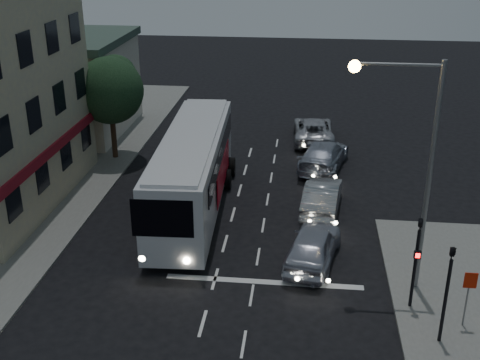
# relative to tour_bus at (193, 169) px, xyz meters

# --- Properties ---
(ground) EXTENTS (120.00, 120.00, 0.00)m
(ground) POSITION_rel_tour_bus_xyz_m (2.06, -8.47, -2.17)
(ground) COLOR black
(road_markings) EXTENTS (8.00, 30.55, 0.01)m
(road_markings) POSITION_rel_tour_bus_xyz_m (3.35, -5.17, -2.16)
(road_markings) COLOR silver
(road_markings) RESTS_ON ground
(tour_bus) EXTENTS (3.28, 13.16, 4.01)m
(tour_bus) POSITION_rel_tour_bus_xyz_m (0.00, 0.00, 0.00)
(tour_bus) COLOR silver
(tour_bus) RESTS_ON ground
(car_suv) EXTENTS (2.79, 5.00, 1.61)m
(car_suv) POSITION_rel_tour_bus_xyz_m (6.01, -4.67, -1.37)
(car_suv) COLOR #B7BACA
(car_suv) RESTS_ON ground
(car_sedan_a) EXTENTS (2.24, 4.99, 1.59)m
(car_sedan_a) POSITION_rel_tour_bus_xyz_m (6.46, 0.40, -1.37)
(car_sedan_a) COLOR #ABACAF
(car_sedan_a) RESTS_ON ground
(car_sedan_b) EXTENTS (3.45, 5.95, 1.62)m
(car_sedan_b) POSITION_rel_tour_bus_xyz_m (6.63, 6.40, -1.36)
(car_sedan_b) COLOR #9FA5B5
(car_sedan_b) RESTS_ON ground
(car_sedan_c) EXTENTS (2.78, 5.66, 1.55)m
(car_sedan_c) POSITION_rel_tour_bus_xyz_m (6.04, 11.25, -1.39)
(car_sedan_c) COLOR #BCBCC2
(car_sedan_c) RESTS_ON ground
(traffic_signal_main) EXTENTS (0.25, 0.35, 4.10)m
(traffic_signal_main) POSITION_rel_tour_bus_xyz_m (9.66, -7.70, 0.25)
(traffic_signal_main) COLOR black
(traffic_signal_main) RESTS_ON sidewalk_near
(traffic_signal_side) EXTENTS (0.18, 0.15, 4.10)m
(traffic_signal_side) POSITION_rel_tour_bus_xyz_m (10.36, -9.67, 0.25)
(traffic_signal_side) COLOR black
(traffic_signal_side) RESTS_ON sidewalk_near
(regulatory_sign) EXTENTS (0.45, 0.12, 2.20)m
(regulatory_sign) POSITION_rel_tour_bus_xyz_m (11.36, -8.71, -0.57)
(regulatory_sign) COLOR slate
(regulatory_sign) RESTS_ON sidewalk_near
(streetlight) EXTENTS (3.32, 0.44, 9.00)m
(streetlight) POSITION_rel_tour_bus_xyz_m (9.41, -6.27, 3.56)
(streetlight) COLOR slate
(streetlight) RESTS_ON sidewalk_near
(low_building_north) EXTENTS (9.40, 9.40, 6.50)m
(low_building_north) POSITION_rel_tour_bus_xyz_m (-11.44, 11.53, 1.22)
(low_building_north) COLOR beige
(low_building_north) RESTS_ON sidewalk_far
(street_tree) EXTENTS (4.00, 4.00, 6.20)m
(street_tree) POSITION_rel_tour_bus_xyz_m (-6.14, 6.55, 2.33)
(street_tree) COLOR black
(street_tree) RESTS_ON sidewalk_far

